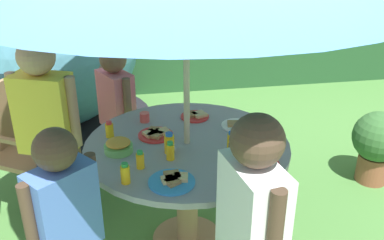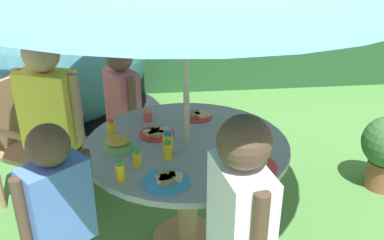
% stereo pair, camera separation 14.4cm
% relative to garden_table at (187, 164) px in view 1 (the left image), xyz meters
% --- Properties ---
extents(hedge_backdrop, '(9.00, 0.70, 1.71)m').
position_rel_garden_table_xyz_m(hedge_backdrop, '(0.00, 3.12, 0.25)').
color(hedge_backdrop, '#234C28').
rests_on(hedge_backdrop, ground_plane).
extents(garden_table, '(1.25, 1.25, 0.76)m').
position_rel_garden_table_xyz_m(garden_table, '(0.00, 0.00, 0.00)').
color(garden_table, '#93704C').
rests_on(garden_table, ground_plane).
extents(wooden_chair, '(0.67, 0.69, 0.96)m').
position_rel_garden_table_xyz_m(wooden_chair, '(-1.12, 0.66, -0.06)').
color(wooden_chair, '#93704C').
rests_on(wooden_chair, ground_plane).
extents(dome_tent, '(2.24, 2.24, 1.71)m').
position_rel_garden_table_xyz_m(dome_tent, '(-1.06, 2.17, 0.24)').
color(dome_tent, teal).
rests_on(dome_tent, ground_plane).
extents(potted_plant, '(0.41, 0.41, 0.62)m').
position_rel_garden_table_xyz_m(potted_plant, '(1.64, 0.48, -0.25)').
color(potted_plant, brown).
rests_on(potted_plant, ground_plane).
extents(child_in_pink_shirt, '(0.29, 0.36, 1.17)m').
position_rel_garden_table_xyz_m(child_in_pink_shirt, '(-0.42, 0.78, 0.14)').
color(child_in_pink_shirt, navy).
rests_on(child_in_pink_shirt, ground_plane).
extents(child_in_yellow_shirt, '(0.43, 0.31, 1.36)m').
position_rel_garden_table_xyz_m(child_in_yellow_shirt, '(-0.86, 0.33, 0.27)').
color(child_in_yellow_shirt, navy).
rests_on(child_in_yellow_shirt, ground_plane).
extents(child_in_blue_shirt, '(0.34, 0.32, 1.17)m').
position_rel_garden_table_xyz_m(child_in_blue_shirt, '(-0.67, -0.55, 0.14)').
color(child_in_blue_shirt, navy).
rests_on(child_in_blue_shirt, ground_plane).
extents(child_in_white_shirt, '(0.24, 0.44, 1.31)m').
position_rel_garden_table_xyz_m(child_in_white_shirt, '(0.15, -0.85, 0.23)').
color(child_in_white_shirt, navy).
rests_on(child_in_white_shirt, ground_plane).
extents(snack_bowl, '(0.17, 0.17, 0.08)m').
position_rel_garden_table_xyz_m(snack_bowl, '(-0.41, -0.04, 0.19)').
color(snack_bowl, '#66B259').
rests_on(snack_bowl, garden_table).
extents(plate_mid_left, '(0.22, 0.22, 0.03)m').
position_rel_garden_table_xyz_m(plate_mid_left, '(-0.18, 0.12, 0.17)').
color(plate_mid_left, red).
rests_on(plate_mid_left, garden_table).
extents(plate_near_left, '(0.24, 0.24, 0.03)m').
position_rel_garden_table_xyz_m(plate_near_left, '(-0.14, -0.42, 0.16)').
color(plate_near_left, '#338CD8').
rests_on(plate_near_left, garden_table).
extents(plate_center_front, '(0.21, 0.21, 0.03)m').
position_rel_garden_table_xyz_m(plate_center_front, '(0.36, 0.17, 0.16)').
color(plate_center_front, white).
rests_on(plate_center_front, garden_table).
extents(plate_far_left, '(0.26, 0.26, 0.03)m').
position_rel_garden_table_xyz_m(plate_far_left, '(0.33, -0.33, 0.16)').
color(plate_far_left, red).
rests_on(plate_far_left, garden_table).
extents(plate_mid_right, '(0.19, 0.19, 0.03)m').
position_rel_garden_table_xyz_m(plate_mid_right, '(0.11, 0.35, 0.16)').
color(plate_mid_right, red).
rests_on(plate_mid_right, garden_table).
extents(juice_bottle_near_right, '(0.06, 0.06, 0.13)m').
position_rel_garden_table_xyz_m(juice_bottle_near_right, '(-0.12, -0.10, 0.21)').
color(juice_bottle_near_right, yellow).
rests_on(juice_bottle_near_right, garden_table).
extents(juice_bottle_far_right, '(0.05, 0.05, 0.11)m').
position_rel_garden_table_xyz_m(juice_bottle_far_right, '(-0.46, 0.16, 0.20)').
color(juice_bottle_far_right, yellow).
rests_on(juice_bottle_far_right, garden_table).
extents(juice_bottle_center_back, '(0.05, 0.05, 0.11)m').
position_rel_garden_table_xyz_m(juice_bottle_center_back, '(-0.12, -0.18, 0.20)').
color(juice_bottle_center_back, yellow).
rests_on(juice_bottle_center_back, garden_table).
extents(juice_bottle_front_edge, '(0.05, 0.05, 0.11)m').
position_rel_garden_table_xyz_m(juice_bottle_front_edge, '(-0.30, -0.25, 0.20)').
color(juice_bottle_front_edge, yellow).
rests_on(juice_bottle_front_edge, garden_table).
extents(juice_bottle_back_edge, '(0.05, 0.05, 0.12)m').
position_rel_garden_table_xyz_m(juice_bottle_back_edge, '(-0.38, -0.38, 0.21)').
color(juice_bottle_back_edge, yellow).
rests_on(juice_bottle_back_edge, garden_table).
extents(juice_bottle_spot_a, '(0.04, 0.04, 0.13)m').
position_rel_garden_table_xyz_m(juice_bottle_spot_a, '(0.24, -0.14, 0.21)').
color(juice_bottle_spot_a, yellow).
rests_on(juice_bottle_spot_a, garden_table).
extents(cup_near, '(0.06, 0.06, 0.06)m').
position_rel_garden_table_xyz_m(cup_near, '(-0.23, 0.34, 0.18)').
color(cup_near, '#E04C47').
rests_on(cup_near, garden_table).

